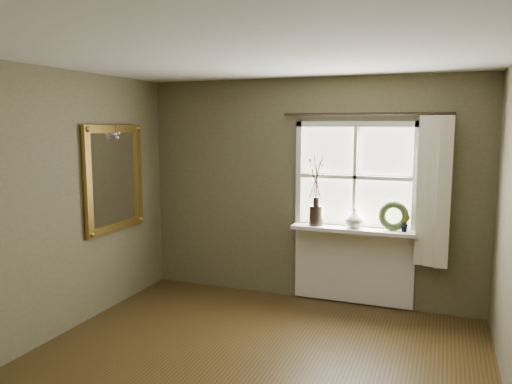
{
  "coord_description": "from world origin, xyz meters",
  "views": [
    {
      "loc": [
        1.49,
        -3.37,
        2.07
      ],
      "look_at": [
        -0.38,
        1.55,
        1.35
      ],
      "focal_mm": 35.0,
      "sensor_mm": 36.0,
      "label": 1
    }
  ],
  "objects_px": {
    "dark_jug": "(316,215)",
    "gilt_mirror": "(114,178)",
    "cream_vase": "(354,218)",
    "wreath": "(393,219)"
  },
  "relations": [
    {
      "from": "cream_vase",
      "to": "gilt_mirror",
      "type": "relative_size",
      "value": 0.19
    },
    {
      "from": "dark_jug",
      "to": "cream_vase",
      "type": "height_order",
      "value": "dark_jug"
    },
    {
      "from": "cream_vase",
      "to": "wreath",
      "type": "bearing_deg",
      "value": 5.44
    },
    {
      "from": "cream_vase",
      "to": "gilt_mirror",
      "type": "bearing_deg",
      "value": -161.02
    },
    {
      "from": "dark_jug",
      "to": "gilt_mirror",
      "type": "height_order",
      "value": "gilt_mirror"
    },
    {
      "from": "dark_jug",
      "to": "cream_vase",
      "type": "bearing_deg",
      "value": 0.0
    },
    {
      "from": "dark_jug",
      "to": "cream_vase",
      "type": "relative_size",
      "value": 1.03
    },
    {
      "from": "dark_jug",
      "to": "cream_vase",
      "type": "xyz_separation_m",
      "value": [
        0.43,
        0.0,
        -0.0
      ]
    },
    {
      "from": "gilt_mirror",
      "to": "dark_jug",
      "type": "bearing_deg",
      "value": 22.55
    },
    {
      "from": "cream_vase",
      "to": "wreath",
      "type": "height_order",
      "value": "wreath"
    }
  ]
}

